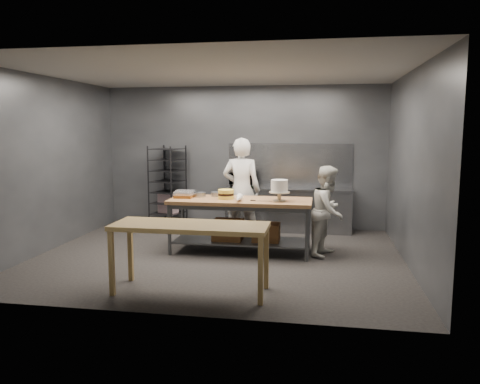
% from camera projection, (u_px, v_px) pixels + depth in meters
% --- Properties ---
extents(ground, '(6.00, 6.00, 0.00)m').
position_uv_depth(ground, '(219.00, 256.00, 7.78)').
color(ground, black).
rests_on(ground, ground).
extents(back_wall, '(6.00, 0.04, 3.00)m').
position_uv_depth(back_wall, '(243.00, 157.00, 10.02)').
color(back_wall, '#4C4F54').
rests_on(back_wall, ground).
extents(work_table, '(2.40, 0.90, 0.92)m').
position_uv_depth(work_table, '(242.00, 219.00, 7.97)').
color(work_table, olive).
rests_on(work_table, ground).
extents(near_counter, '(2.00, 0.70, 0.90)m').
position_uv_depth(near_counter, '(190.00, 231.00, 5.99)').
color(near_counter, olive).
rests_on(near_counter, ground).
extents(back_counter, '(2.60, 0.60, 0.90)m').
position_uv_depth(back_counter, '(288.00, 209.00, 9.68)').
color(back_counter, slate).
rests_on(back_counter, ground).
extents(splashback_panel, '(2.60, 0.02, 0.90)m').
position_uv_depth(splashback_panel, '(290.00, 165.00, 9.85)').
color(splashback_panel, slate).
rests_on(splashback_panel, back_counter).
extents(speed_rack, '(0.74, 0.78, 1.75)m').
position_uv_depth(speed_rack, '(168.00, 188.00, 9.98)').
color(speed_rack, black).
rests_on(speed_rack, ground).
extents(chef_behind, '(0.72, 0.49, 1.95)m').
position_uv_depth(chef_behind, '(241.00, 190.00, 8.69)').
color(chef_behind, white).
rests_on(chef_behind, ground).
extents(chef_right, '(0.78, 0.88, 1.50)m').
position_uv_depth(chef_right, '(328.00, 211.00, 7.77)').
color(chef_right, silver).
rests_on(chef_right, ground).
extents(microwave, '(0.54, 0.37, 0.30)m').
position_uv_depth(microwave, '(243.00, 180.00, 9.76)').
color(microwave, black).
rests_on(microwave, back_counter).
extents(frosted_cake_stand, '(0.34, 0.34, 0.36)m').
position_uv_depth(frosted_cake_stand, '(279.00, 187.00, 7.68)').
color(frosted_cake_stand, '#B7AD93').
rests_on(frosted_cake_stand, work_table).
extents(layer_cake, '(0.27, 0.27, 0.16)m').
position_uv_depth(layer_cake, '(226.00, 194.00, 7.95)').
color(layer_cake, '#FAE14F').
rests_on(layer_cake, work_table).
extents(cake_pans, '(0.85, 0.37, 0.07)m').
position_uv_depth(cake_pans, '(198.00, 194.00, 8.29)').
color(cake_pans, gray).
rests_on(cake_pans, work_table).
extents(piping_bag, '(0.14, 0.39, 0.12)m').
position_uv_depth(piping_bag, '(238.00, 199.00, 7.60)').
color(piping_bag, white).
rests_on(piping_bag, work_table).
extents(offset_spatula, '(0.36, 0.02, 0.02)m').
position_uv_depth(offset_spatula, '(258.00, 201.00, 7.73)').
color(offset_spatula, slate).
rests_on(offset_spatula, work_table).
extents(pastry_clamshells, '(0.34, 0.41, 0.11)m').
position_uv_depth(pastry_clamshells, '(184.00, 194.00, 8.16)').
color(pastry_clamshells, '#96521E').
rests_on(pastry_clamshells, work_table).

